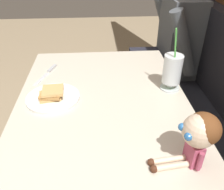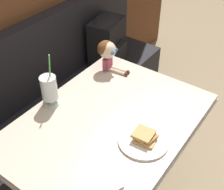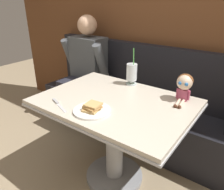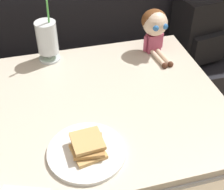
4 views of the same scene
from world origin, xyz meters
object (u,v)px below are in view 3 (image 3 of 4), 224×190
at_px(milkshake_glass, 132,73).
at_px(butter_knife, 57,103).
at_px(toast_plate, 92,110).
at_px(seated_doll, 184,84).
at_px(diner_patron, 87,64).

xyz_separation_m(milkshake_glass, butter_knife, (-0.22, -0.63, -0.10)).
xyz_separation_m(toast_plate, seated_doll, (0.41, 0.52, 0.11)).
bearing_deg(butter_knife, diner_patron, 120.64).
height_order(butter_knife, seated_doll, seated_doll).
bearing_deg(butter_knife, milkshake_glass, 70.44).
height_order(seated_doll, diner_patron, diner_patron).
height_order(toast_plate, milkshake_glass, milkshake_glass).
height_order(milkshake_glass, seated_doll, milkshake_glass).
distance_m(milkshake_glass, seated_doll, 0.47).
relative_size(milkshake_glass, seated_doll, 1.41).
relative_size(milkshake_glass, diner_patron, 0.39).
xyz_separation_m(butter_knife, seated_doll, (0.69, 0.58, 0.12)).
bearing_deg(diner_patron, milkshake_glass, -18.03).
height_order(milkshake_glass, diner_patron, diner_patron).
relative_size(milkshake_glass, butter_knife, 1.39).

